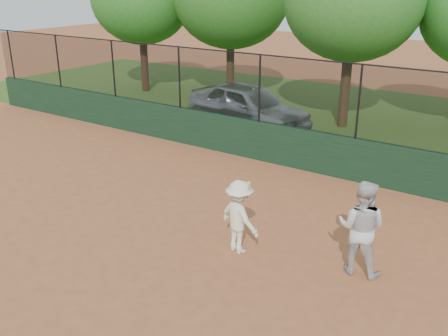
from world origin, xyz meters
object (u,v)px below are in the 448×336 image
Objects in this scene: player_second at (361,228)px; player_main at (239,217)px; parked_car at (248,106)px; tree_2 at (353,1)px.

player_main is at bearing 9.75° from player_second.
player_second reaches higher than parked_car.
tree_2 is (-3.92, 9.23, 3.54)m from player_second.
player_second is at bearing -125.04° from parked_car.
tree_2 reaches higher than player_second.
tree_2 is (-1.64, 9.84, 3.70)m from player_main.
player_second is at bearing 15.16° from player_main.
parked_car is 2.87× the size of player_main.
player_main is 0.26× the size of tree_2.
parked_car is at bearing -51.65° from player_second.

